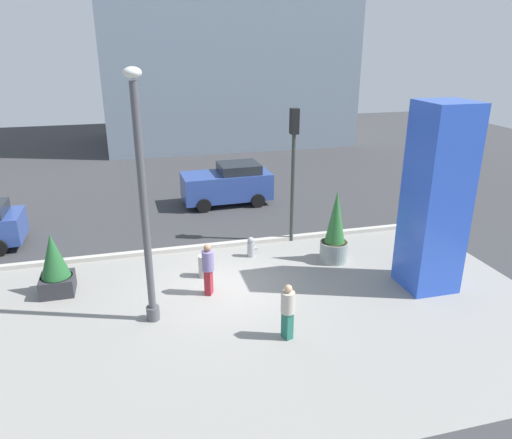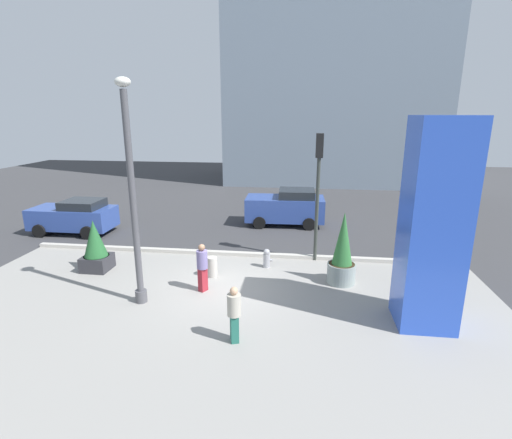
# 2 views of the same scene
# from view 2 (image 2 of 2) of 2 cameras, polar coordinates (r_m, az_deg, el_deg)

# --- Properties ---
(ground_plane) EXTENTS (60.00, 60.00, 0.00)m
(ground_plane) POSITION_cam_2_polar(r_m,az_deg,el_deg) (17.05, -1.99, -4.34)
(ground_plane) COLOR #38383A
(plaza_pavement) EXTENTS (18.00, 10.00, 0.02)m
(plaza_pavement) POSITION_cam_2_polar(r_m,az_deg,el_deg) (11.70, -6.86, -14.23)
(plaza_pavement) COLOR gray
(plaza_pavement) RESTS_ON ground_plane
(curb_strip) EXTENTS (18.00, 0.24, 0.16)m
(curb_strip) POSITION_cam_2_polar(r_m,az_deg,el_deg) (16.21, -2.49, -5.12)
(curb_strip) COLOR #B7B2A8
(curb_strip) RESTS_ON ground_plane
(lamp_post) EXTENTS (0.44, 0.44, 6.73)m
(lamp_post) POSITION_cam_2_polar(r_m,az_deg,el_deg) (11.90, -17.76, 2.65)
(lamp_post) COLOR #4C4C51
(lamp_post) RESTS_ON ground_plane
(art_pillar_blue) EXTENTS (1.51, 1.51, 5.73)m
(art_pillar_blue) POSITION_cam_2_polar(r_m,az_deg,el_deg) (11.29, 24.74, -0.92)
(art_pillar_blue) COLOR blue
(art_pillar_blue) RESTS_ON ground_plane
(potted_plant_curbside) EXTENTS (0.98, 0.98, 2.57)m
(potted_plant_curbside) POSITION_cam_2_polar(r_m,az_deg,el_deg) (13.68, 12.67, -4.99)
(potted_plant_curbside) COLOR gray
(potted_plant_curbside) RESTS_ON ground_plane
(potted_plant_near_right) EXTENTS (0.98, 0.98, 1.96)m
(potted_plant_near_right) POSITION_cam_2_polar(r_m,az_deg,el_deg) (15.70, -22.68, -3.81)
(potted_plant_near_right) COLOR #2D2D33
(potted_plant_near_right) RESTS_ON ground_plane
(fire_hydrant) EXTENTS (0.36, 0.26, 0.75)m
(fire_hydrant) POSITION_cam_2_polar(r_m,az_deg,el_deg) (14.92, 1.60, -5.77)
(fire_hydrant) COLOR #99999E
(fire_hydrant) RESTS_ON ground_plane
(concrete_bollard) EXTENTS (0.36, 0.36, 0.75)m
(concrete_bollard) POSITION_cam_2_polar(r_m,az_deg,el_deg) (14.19, -6.46, -7.01)
(concrete_bollard) COLOR #B2ADA3
(concrete_bollard) RESTS_ON ground_plane
(traffic_light_corner) EXTENTS (0.28, 0.42, 5.05)m
(traffic_light_corner) POSITION_cam_2_polar(r_m,az_deg,el_deg) (15.07, 9.20, 6.15)
(traffic_light_corner) COLOR #333833
(traffic_light_corner) RESTS_ON ground_plane
(car_curb_west) EXTENTS (4.16, 2.19, 1.91)m
(car_curb_west) POSITION_cam_2_polar(r_m,az_deg,el_deg) (20.53, 4.49, 1.85)
(car_curb_west) COLOR #2D4793
(car_curb_west) RESTS_ON ground_plane
(car_curb_east) EXTENTS (3.98, 2.05, 1.68)m
(car_curb_east) POSITION_cam_2_polar(r_m,az_deg,el_deg) (21.08, -25.31, 0.45)
(car_curb_east) COLOR #2D4793
(car_curb_east) RESTS_ON ground_plane
(pedestrian_crossing) EXTENTS (0.46, 0.46, 1.55)m
(pedestrian_crossing) POSITION_cam_2_polar(r_m,az_deg,el_deg) (10.16, -3.25, -13.51)
(pedestrian_crossing) COLOR #236656
(pedestrian_crossing) RESTS_ON ground_plane
(pedestrian_on_sidewalk) EXTENTS (0.49, 0.49, 1.65)m
(pedestrian_on_sidewalk) POSITION_cam_2_polar(r_m,az_deg,el_deg) (12.93, -7.96, -6.75)
(pedestrian_on_sidewalk) COLOR maroon
(pedestrian_on_sidewalk) RESTS_ON ground_plane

